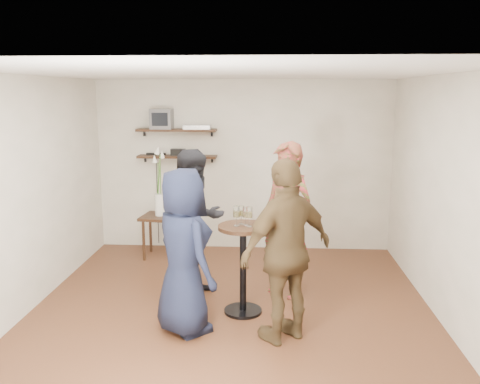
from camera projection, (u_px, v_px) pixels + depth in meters
name	position (u px, v px, depth m)	size (l,w,h in m)	color
room	(230.00, 199.00, 5.35)	(4.58, 5.08, 2.68)	#402214
shelf_upper	(177.00, 130.00, 7.63)	(1.20, 0.25, 0.04)	black
shelf_lower	(177.00, 157.00, 7.70)	(1.20, 0.25, 0.04)	black
crt_monitor	(162.00, 119.00, 7.61)	(0.32, 0.30, 0.30)	#59595B
dvd_deck	(197.00, 127.00, 7.60)	(0.40, 0.24, 0.06)	silver
radio	(178.00, 152.00, 7.69)	(0.22, 0.10, 0.10)	black
power_strip	(156.00, 154.00, 7.77)	(0.30, 0.05, 0.03)	black
side_table	(161.00, 222.00, 7.50)	(0.58, 0.58, 0.63)	black
vase_lilies	(160.00, 194.00, 7.42)	(0.20, 0.21, 1.04)	silver
drinks_table	(243.00, 257.00, 5.54)	(0.55, 0.55, 1.00)	black
wine_glass_fl	(236.00, 213.00, 5.43)	(0.07, 0.07, 0.22)	silver
wine_glass_fr	(249.00, 213.00, 5.40)	(0.07, 0.07, 0.22)	silver
wine_glass_bl	(241.00, 212.00, 5.50)	(0.07, 0.07, 0.20)	silver
wine_glass_br	(246.00, 213.00, 5.46)	(0.07, 0.07, 0.20)	silver
person_plaid	(287.00, 220.00, 6.01)	(0.68, 0.44, 1.85)	#BB1531
person_dark	(196.00, 224.00, 5.98)	(0.86, 0.67, 1.77)	black
person_navy	(183.00, 252.00, 5.07)	(0.83, 0.54, 1.69)	black
person_brown	(287.00, 251.00, 4.89)	(1.06, 0.44, 1.81)	#4E3A21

